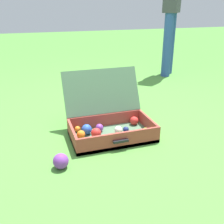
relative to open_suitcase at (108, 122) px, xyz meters
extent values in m
plane|color=#4C8C38|center=(0.03, -0.02, -0.10)|extent=(16.00, 16.00, 0.00)
cube|color=#4C7051|center=(0.01, -0.07, -0.09)|extent=(0.61, 0.36, 0.03)
cube|color=#9E3D33|center=(-0.29, -0.07, -0.04)|extent=(0.02, 0.36, 0.13)
cube|color=#9E3D33|center=(0.30, -0.07, -0.04)|extent=(0.02, 0.36, 0.13)
cube|color=#9E3D33|center=(0.01, -0.24, -0.04)|extent=(0.58, 0.02, 0.13)
cube|color=#9E3D33|center=(0.01, 0.10, -0.04)|extent=(0.58, 0.02, 0.13)
cube|color=#4C7051|center=(0.01, 0.19, 0.18)|extent=(0.61, 0.17, 0.33)
cube|color=black|center=(0.01, -0.26, -0.03)|extent=(0.11, 0.02, 0.02)
sphere|color=red|center=(-0.03, -0.14, -0.06)|extent=(0.04, 0.04, 0.04)
sphere|color=blue|center=(-0.17, 0.00, -0.04)|extent=(0.08, 0.08, 0.08)
sphere|color=#CCDB38|center=(0.24, -0.16, -0.05)|extent=(0.06, 0.06, 0.06)
sphere|color=navy|center=(0.12, -0.06, -0.06)|extent=(0.05, 0.05, 0.05)
sphere|color=orange|center=(0.06, -0.19, -0.05)|extent=(0.06, 0.06, 0.06)
sphere|color=orange|center=(-0.23, -0.05, -0.05)|extent=(0.06, 0.06, 0.06)
sphere|color=purple|center=(-0.07, 0.02, -0.05)|extent=(0.06, 0.06, 0.06)
sphere|color=orange|center=(-0.23, 0.06, -0.06)|extent=(0.05, 0.05, 0.05)
sphere|color=red|center=(-0.12, -0.07, -0.04)|extent=(0.08, 0.08, 0.08)
sphere|color=orange|center=(-0.20, -0.16, -0.05)|extent=(0.05, 0.05, 0.05)
sphere|color=white|center=(0.06, -0.07, -0.05)|extent=(0.06, 0.06, 0.06)
sphere|color=red|center=(0.23, 0.05, -0.04)|extent=(0.07, 0.07, 0.07)
sphere|color=purple|center=(-0.41, -0.34, -0.06)|extent=(0.10, 0.10, 0.10)
cylinder|color=#2D4C93|center=(1.39, 1.56, 0.31)|extent=(0.12, 0.12, 0.82)
cylinder|color=#2D4C93|center=(1.28, 1.42, 0.31)|extent=(0.12, 0.12, 0.82)
camera|label=1|loc=(-0.54, -1.72, 0.83)|focal=41.88mm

